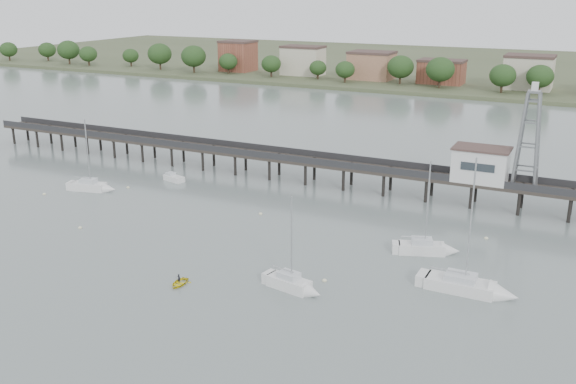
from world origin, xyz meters
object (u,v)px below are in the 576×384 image
object	(u,v)px
pier	(329,164)
sailboat_b	(95,187)
white_tender	(174,178)
sailboat_f	(296,286)
sailboat_d	(477,289)
yellow_dinghy	(179,285)
sailboat_c	(431,249)
lattice_tower	(529,140)

from	to	relation	value
pier	sailboat_b	xyz separation A→B (m)	(-33.57, -20.28, -3.15)
white_tender	sailboat_f	bearing A→B (deg)	-23.11
pier	sailboat_d	xyz separation A→B (m)	(30.66, -30.89, -3.17)
yellow_dinghy	sailboat_c	bearing A→B (deg)	38.75
white_tender	lattice_tower	bearing A→B (deg)	24.49
sailboat_b	white_tender	bearing A→B (deg)	38.18
sailboat_b	sailboat_f	xyz separation A→B (m)	(46.04, -18.79, 0.01)
sailboat_c	sailboat_d	bearing A→B (deg)	-70.62
sailboat_f	yellow_dinghy	world-z (taller)	sailboat_f
sailboat_c	white_tender	xyz separation A→B (m)	(-48.54, 12.12, -0.16)
pier	yellow_dinghy	bearing A→B (deg)	-90.22
yellow_dinghy	sailboat_d	bearing A→B (deg)	18.34
lattice_tower	sailboat_b	world-z (taller)	lattice_tower
sailboat_b	sailboat_f	size ratio (longest dim) A/B	1.11
white_tender	yellow_dinghy	world-z (taller)	yellow_dinghy
sailboat_f	sailboat_d	bearing A→B (deg)	35.17
lattice_tower	sailboat_d	xyz separation A→B (m)	(-0.84, -30.89, -10.47)
white_tender	yellow_dinghy	size ratio (longest dim) A/B	1.51
lattice_tower	white_tender	bearing A→B (deg)	-170.22
sailboat_b	sailboat_f	world-z (taller)	sailboat_b
lattice_tower	white_tender	world-z (taller)	lattice_tower
lattice_tower	sailboat_d	distance (m)	32.63
white_tender	sailboat_d	bearing A→B (deg)	-5.97
pier	sailboat_d	distance (m)	43.64
pier	lattice_tower	xyz separation A→B (m)	(31.50, 0.00, 7.31)
lattice_tower	yellow_dinghy	xyz separation A→B (m)	(-31.67, -43.45, -11.10)
lattice_tower	sailboat_c	world-z (taller)	lattice_tower
sailboat_f	white_tender	distance (m)	47.76
sailboat_c	sailboat_f	distance (m)	20.30
sailboat_c	white_tender	distance (m)	50.03
pier	lattice_tower	bearing A→B (deg)	0.00
white_tender	sailboat_c	bearing A→B (deg)	0.70
pier	white_tender	bearing A→B (deg)	-158.83
sailboat_d	white_tender	distance (m)	59.77
lattice_tower	sailboat_f	size ratio (longest dim) A/B	1.35
lattice_tower	sailboat_b	bearing A→B (deg)	-162.69
lattice_tower	yellow_dinghy	world-z (taller)	lattice_tower
sailboat_c	yellow_dinghy	xyz separation A→B (m)	(-23.46, -21.56, -0.64)
sailboat_c	yellow_dinghy	distance (m)	31.87
sailboat_b	pier	bearing A→B (deg)	17.69
sailboat_b	sailboat_f	bearing A→B (deg)	-35.65
sailboat_d	sailboat_b	bearing A→B (deg)	171.03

